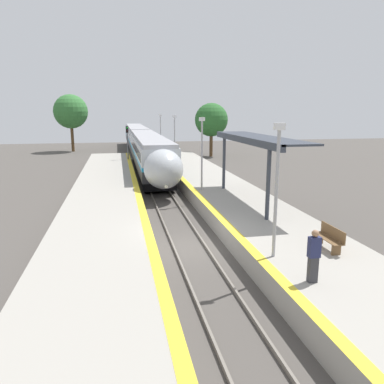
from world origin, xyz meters
TOP-DOWN VIEW (x-y plane):
  - ground_plane at (0.00, 0.00)m, footprint 120.00×120.00m
  - rail_left at (-0.72, 0.00)m, footprint 0.08×90.00m
  - rail_right at (0.72, 0.00)m, footprint 0.08×90.00m
  - train at (0.00, 32.49)m, footprint 2.84×49.45m
  - platform_right at (4.02, 0.00)m, footprint 4.73×64.00m
  - platform_left at (-3.94, 0.00)m, footprint 4.56×64.00m
  - platform_bench at (4.78, -3.52)m, footprint 0.44×1.63m
  - person_waiting at (2.73, -5.98)m, footprint 0.36×0.22m
  - railway_signal at (-1.95, 25.66)m, footprint 0.28×0.28m
  - lamppost_near at (2.39, -3.79)m, footprint 0.36×0.20m
  - lamppost_mid at (2.39, 8.12)m, footprint 0.36×0.20m
  - lamppost_far at (2.39, 20.03)m, footprint 0.36×0.20m
  - lamppost_farthest at (2.39, 31.94)m, footprint 0.36×0.20m
  - station_canopy at (4.56, 4.54)m, footprint 2.02×10.64m
  - background_tree_left at (-9.73, 44.04)m, footprint 5.06×5.06m
  - background_tree_right at (9.47, 33.81)m, footprint 4.44×4.44m

SIDE VIEW (x-z plane):
  - ground_plane at x=0.00m, z-range 0.00..0.00m
  - rail_left at x=-0.72m, z-range 0.00..0.15m
  - rail_right at x=0.72m, z-range 0.00..0.15m
  - platform_right at x=4.02m, z-range 0.00..0.91m
  - platform_left at x=-3.94m, z-range 0.00..0.91m
  - platform_bench at x=4.78m, z-range 0.93..1.82m
  - person_waiting at x=2.73m, z-range 0.94..2.62m
  - train at x=0.00m, z-range 0.27..4.01m
  - railway_signal at x=-1.95m, z-range 0.49..4.97m
  - lamppost_near at x=2.39m, z-range 1.29..6.07m
  - lamppost_mid at x=2.39m, z-range 1.29..6.07m
  - lamppost_far at x=2.39m, z-range 1.29..6.07m
  - lamppost_farthest at x=2.39m, z-range 1.29..6.07m
  - station_canopy at x=4.56m, z-range 2.53..6.31m
  - background_tree_right at x=9.47m, z-range 1.33..8.47m
  - background_tree_left at x=-9.73m, z-range 1.71..10.25m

